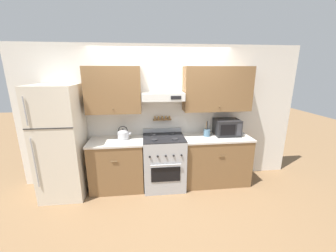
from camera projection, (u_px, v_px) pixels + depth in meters
ground_plane at (166, 193)px, 3.63m from camera, size 16.00×16.00×0.00m
wall_back at (166, 107)px, 3.81m from camera, size 5.20×0.46×2.55m
counter_left at (117, 164)px, 3.72m from camera, size 0.95×0.62×0.92m
counter_right at (215, 159)px, 3.92m from camera, size 1.24×0.62×0.92m
stove_range at (164, 162)px, 3.77m from camera, size 0.73×0.68×1.03m
refrigerator at (61, 142)px, 3.42m from camera, size 0.69×0.75×1.89m
tea_kettle at (123, 134)px, 3.64m from camera, size 0.25×0.19×0.24m
microwave at (227, 127)px, 3.86m from camera, size 0.45×0.36×0.30m
utensil_crock at (207, 132)px, 3.82m from camera, size 0.12×0.12×0.29m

